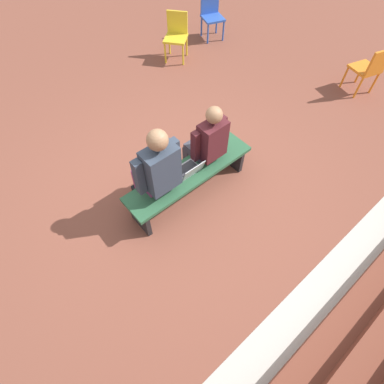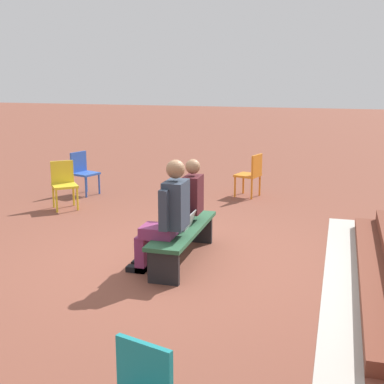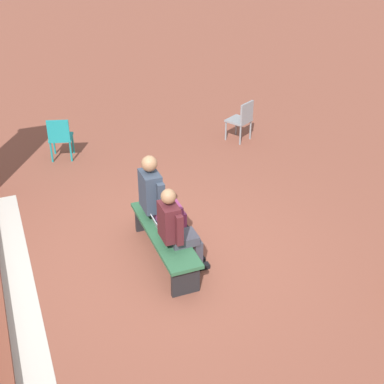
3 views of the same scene
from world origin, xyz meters
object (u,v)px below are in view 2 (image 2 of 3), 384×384
object	(u,v)px
laptop	(184,224)
bench	(183,235)
person_student	(185,203)
plastic_chair_mid_courtyard	(83,170)
person_adult	(167,214)
plastic_chair_foreground	(64,182)
plastic_chair_near_bench_right	(251,173)

from	to	relation	value
laptop	bench	bearing A→B (deg)	-144.60
person_student	plastic_chair_mid_courtyard	bearing A→B (deg)	-133.82
bench	person_adult	bearing A→B (deg)	-9.13
person_student	plastic_chair_foreground	bearing A→B (deg)	-122.04
person_student	plastic_chair_foreground	size ratio (longest dim) A/B	1.53
person_student	person_adult	xyz separation A→B (m)	(0.76, -0.01, 0.05)
laptop	plastic_chair_mid_courtyard	world-z (taller)	plastic_chair_mid_courtyard
bench	plastic_chair_mid_courtyard	bearing A→B (deg)	-136.31
person_adult	laptop	distance (m)	0.49
bench	plastic_chair_mid_courtyard	distance (m)	4.37
bench	laptop	xyz separation A→B (m)	(0.02, 0.01, 0.15)
plastic_chair_near_bench_right	plastic_chair_foreground	bearing A→B (deg)	-60.25
plastic_chair_near_bench_right	person_student	bearing A→B (deg)	-5.08
person_student	laptop	world-z (taller)	person_student
laptop	person_adult	bearing A→B (deg)	-11.07
laptop	plastic_chair_foreground	size ratio (longest dim) A/B	0.38
bench	plastic_chair_near_bench_right	xyz separation A→B (m)	(-3.81, 0.25, 0.13)
person_adult	plastic_chair_near_bench_right	distance (m)	4.27
bench	plastic_chair_near_bench_right	bearing A→B (deg)	176.30
bench	plastic_chair_foreground	bearing A→B (deg)	-125.99
bench	person_adult	xyz separation A→B (m)	(0.44, -0.07, 0.39)
laptop	plastic_chair_near_bench_right	size ratio (longest dim) A/B	0.38
laptop	plastic_chair_foreground	world-z (taller)	plastic_chair_foreground
bench	plastic_chair_near_bench_right	distance (m)	3.82
person_student	plastic_chair_mid_courtyard	xyz separation A→B (m)	(-2.83, -2.95, -0.21)
plastic_chair_foreground	plastic_chair_near_bench_right	size ratio (longest dim) A/B	1.00
plastic_chair_near_bench_right	plastic_chair_mid_courtyard	bearing A→B (deg)	-78.64
bench	laptop	world-z (taller)	laptop
person_adult	plastic_chair_foreground	bearing A→B (deg)	-132.12
person_adult	plastic_chair_mid_courtyard	xyz separation A→B (m)	(-3.60, -2.95, -0.26)
laptop	plastic_chair_near_bench_right	world-z (taller)	plastic_chair_near_bench_right
person_adult	plastic_chair_near_bench_right	bearing A→B (deg)	175.74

